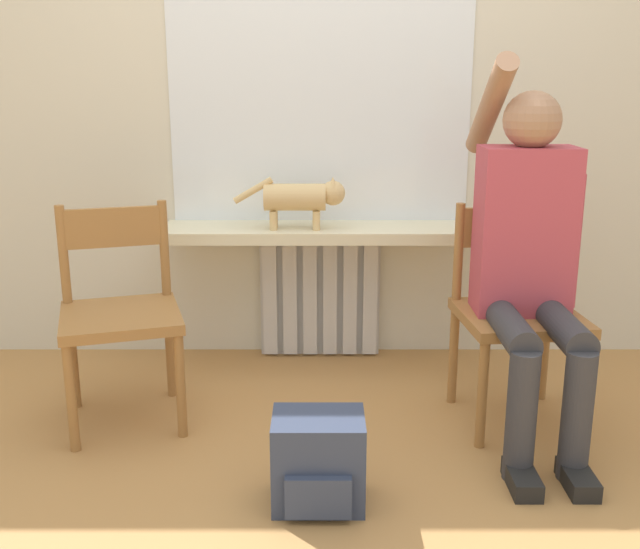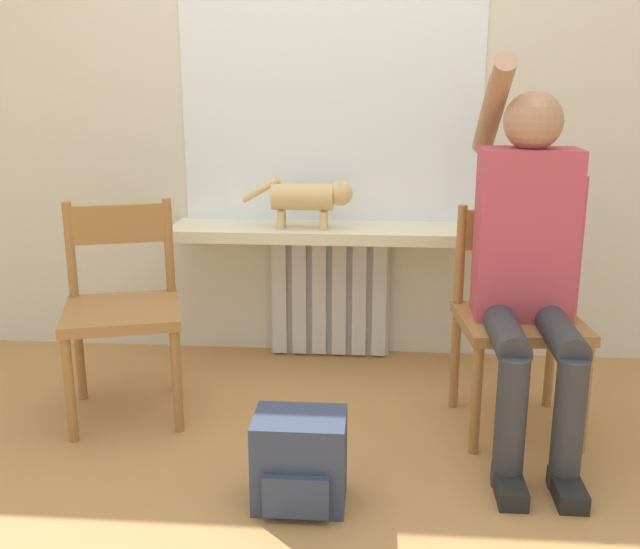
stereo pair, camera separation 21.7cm
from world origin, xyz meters
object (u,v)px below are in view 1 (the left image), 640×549
object	(u,v)px
chair_left	(120,310)
chair_right	(516,311)
cat	(303,197)
backpack	(318,461)
person	(530,252)

from	to	relation	value
chair_left	chair_right	bearing A→B (deg)	-16.67
cat	backpack	world-z (taller)	cat
person	backpack	bearing A→B (deg)	-146.14
chair_left	backpack	distance (m)	1.01
chair_right	person	bearing A→B (deg)	-93.16
chair_right	backpack	xyz separation A→B (m)	(-0.74, -0.61, -0.29)
chair_left	cat	world-z (taller)	cat
cat	backpack	distance (m)	1.30
backpack	chair_left	bearing A→B (deg)	140.94
chair_left	backpack	bearing A→B (deg)	-55.79
cat	backpack	bearing A→B (deg)	-86.51
chair_left	cat	bearing A→B (deg)	20.88
chair_left	chair_right	xyz separation A→B (m)	(1.49, 0.00, 0.00)
cat	chair_left	bearing A→B (deg)	-142.39
chair_right	backpack	distance (m)	1.00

